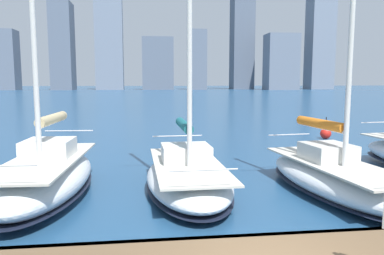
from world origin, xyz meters
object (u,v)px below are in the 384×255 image
at_px(sailboat_teal, 187,174).
at_px(channel_buoy, 326,133).
at_px(sailboat_orange, 333,175).
at_px(sailboat_tan, 46,176).

bearing_deg(sailboat_teal, channel_buoy, -134.02).
height_order(sailboat_teal, channel_buoy, sailboat_teal).
height_order(sailboat_orange, sailboat_teal, sailboat_teal).
xyz_separation_m(sailboat_tan, channel_buoy, (-14.67, -10.57, -0.37)).
height_order(sailboat_teal, sailboat_tan, sailboat_teal).
relative_size(sailboat_orange, sailboat_teal, 0.87).
relative_size(sailboat_orange, channel_buoy, 7.04).
distance_m(sailboat_orange, sailboat_tan, 9.24).
bearing_deg(sailboat_teal, sailboat_orange, 169.72).
bearing_deg(channel_buoy, sailboat_orange, 64.34).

